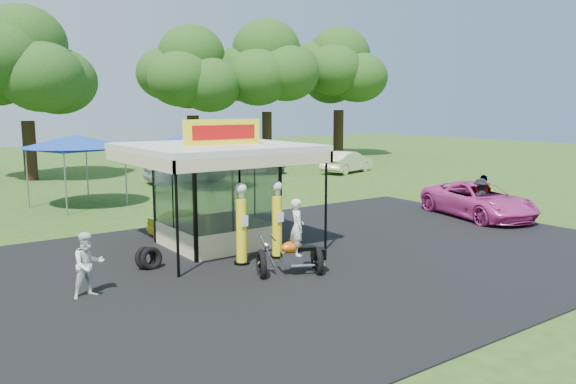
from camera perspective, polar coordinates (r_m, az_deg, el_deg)
name	(u,v)px	position (r m, az deg, el deg)	size (l,w,h in m)	color
ground	(366,271)	(16.03, 7.91, -7.98)	(120.00, 120.00, 0.00)	#2A5019
asphalt_apron	(321,255)	(17.47, 3.36, -6.45)	(20.00, 14.00, 0.04)	black
gas_station_kiosk	(216,193)	(18.46, -7.32, -0.09)	(5.40, 5.40, 4.18)	white
gas_pump_left	(241,226)	(16.26, -4.75, -3.47)	(0.45, 0.45, 2.42)	black
gas_pump_right	(277,222)	(16.93, -1.12, -3.03)	(0.44, 0.44, 2.38)	black
motorcycle	(295,245)	(15.27, 0.68, -5.39)	(1.94, 1.47, 2.21)	black
spare_tires	(148,258)	(16.41, -14.00, -6.55)	(0.84, 0.57, 0.69)	black
a_frame_sign	(516,212)	(23.92, 22.16, -1.86)	(0.56, 0.57, 0.93)	#593819
kiosk_car	(187,221)	(20.63, -10.18, -2.91)	(1.13, 2.82, 0.96)	yellow
pink_sedan	(478,200)	(24.55, 18.78, -0.81)	(2.43, 5.27, 1.46)	#DC3B9B
spectator_west	(88,265)	(14.39, -19.64, -7.00)	(0.79, 0.61, 1.62)	white
spectator_east_a	(480,198)	(24.47, 18.95, -0.61)	(1.07, 0.62, 1.66)	black
spectator_east_b	(483,196)	(24.69, 19.23, -0.40)	(1.05, 0.44, 1.78)	gray
bg_car_c	(185,169)	(34.75, -10.41, 2.32)	(1.96, 4.86, 1.66)	#A2A1A5
bg_car_d	(250,164)	(38.61, -3.89, 2.85)	(2.29, 4.96, 1.38)	slate
bg_car_e	(347,162)	(39.54, 5.99, 3.06)	(1.60, 4.59, 1.51)	beige
tent_west	(75,142)	(27.47, -20.81, 4.80)	(4.73, 4.73, 3.31)	gray
tent_east	(205,136)	(31.43, -8.41, 5.66)	(4.71, 4.71, 3.30)	gray
oak_far_c	(24,72)	(38.68, -25.21, 10.93)	(8.90, 8.90, 10.49)	black
oak_far_d	(192,78)	(46.58, -9.74, 11.36)	(9.07, 9.07, 10.80)	black
oak_far_e	(267,73)	(48.30, -2.19, 11.98)	(9.73, 9.73, 11.58)	black
oak_far_f	(339,75)	(53.91, 5.21, 11.71)	(9.68, 9.68, 11.67)	black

